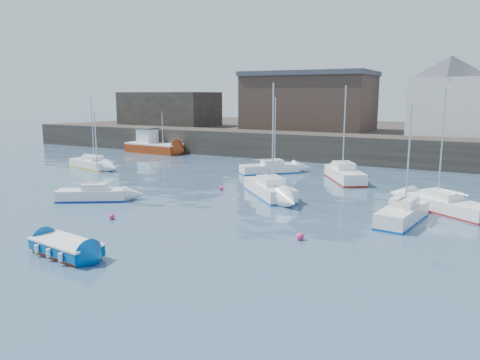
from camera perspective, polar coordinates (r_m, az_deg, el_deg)
The scene contains 18 objects.
water at distance 23.78m, azimuth -13.76°, elevation -8.19°, with size 220.00×220.00×0.00m, color #2D4760.
quay_wall at distance 54.24m, azimuth 11.43°, elevation 3.88°, with size 90.00×5.00×3.00m, color #28231E.
land_strip at distance 71.62m, azimuth 15.55°, elevation 5.16°, with size 90.00×32.00×2.80m, color #28231E.
bldg_east_d at distance 58.39m, azimuth 24.07°, elevation 9.41°, with size 11.14×11.14×8.95m.
warehouse at distance 63.38m, azimuth 8.42°, elevation 9.52°, with size 16.40×10.40×7.60m.
bldg_west at distance 72.92m, azimuth -8.59°, elevation 8.58°, with size 14.00×8.00×5.00m.
blue_dinghy at distance 23.58m, azimuth -20.45°, elevation -7.69°, with size 4.02×2.27×0.73m.
fishing_boat at distance 61.92m, azimuth -10.57°, elevation 4.22°, with size 7.94×3.42×5.15m.
sailboat_a at distance 34.97m, azimuth -17.56°, elevation -1.67°, with size 4.97×3.88×6.34m.
sailboat_b at distance 34.88m, azimuth 3.61°, elevation -1.07°, with size 5.93×6.09×8.29m.
sailboat_c at distance 29.28m, azimuth 19.19°, elevation -3.88°, with size 2.43×5.47×6.96m.
sailboat_d at distance 32.88m, azimuth 23.70°, elevation -2.76°, with size 6.22×5.10×7.88m.
sailboat_e at distance 50.29m, azimuth -17.64°, elevation 1.93°, with size 6.01×3.16×7.39m.
sailboat_f at distance 41.97m, azimuth 12.61°, elevation 0.70°, with size 5.08×6.44×8.23m.
sailboat_h at distance 45.05m, azimuth 3.62°, elevation 1.44°, with size 5.25×5.21×7.21m.
buoy_near at distance 29.49m, azimuth -15.34°, elevation -4.64°, with size 0.35×0.35×0.35m, color #DF2D72.
buoy_mid at distance 24.72m, azimuth 7.34°, elevation -7.25°, with size 0.40×0.40×0.40m, color #DF2D72.
buoy_far at distance 36.96m, azimuth -2.30°, elevation -1.26°, with size 0.36×0.36×0.36m, color #DF2D72.
Camera 1 is at (15.15, -16.74, 7.45)m, focal length 35.00 mm.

